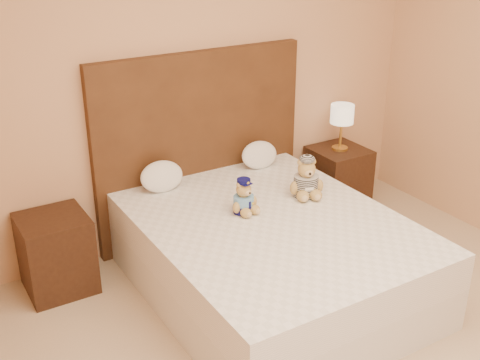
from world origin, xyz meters
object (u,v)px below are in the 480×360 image
teddy_police (244,196)px  pillow_left (162,175)px  nightstand_right (338,178)px  teddy_prisoner (306,177)px  nightstand_left (56,253)px  lamp (342,116)px  bed (271,256)px  pillow_right (259,154)px

teddy_police → pillow_left: bearing=108.1°
pillow_left → teddy_police: bearing=-62.8°
nightstand_right → teddy_prisoner: size_ratio=1.88×
nightstand_left → pillow_left: 0.92m
nightstand_right → lamp: (-0.00, 0.00, 0.57)m
bed → pillow_right: 1.01m
teddy_prisoner → pillow_right: bearing=108.1°
lamp → teddy_police: bearing=-156.1°
teddy_prisoner → nightstand_left: bearing=179.3°
bed → lamp: bearing=32.6°
teddy_prisoner → pillow_right: 0.64m
nightstand_right → teddy_prisoner: bearing=-143.8°
teddy_prisoner → pillow_right: teddy_prisoner is taller
pillow_left → pillow_right: 0.85m
nightstand_right → teddy_prisoner: 1.11m
nightstand_left → teddy_police: 1.36m
lamp → pillow_left: 1.68m
nightstand_left → teddy_prisoner: size_ratio=1.88×
nightstand_left → teddy_prisoner: bearing=-19.9°
bed → pillow_left: bearing=116.8°
bed → teddy_prisoner: teddy_prisoner is taller
nightstand_left → pillow_left: pillow_left is taller
lamp → pillow_right: (-0.82, 0.03, -0.19)m
nightstand_left → lamp: lamp is taller
pillow_left → bed: bearing=-63.2°
pillow_right → teddy_police: bearing=-130.4°
bed → nightstand_left: (-1.25, 0.80, -0.00)m
teddy_police → teddy_prisoner: teddy_prisoner is taller
nightstand_right → teddy_police: (-1.35, -0.60, 0.40)m
lamp → teddy_prisoner: lamp is taller
pillow_left → pillow_right: size_ratio=1.04×
teddy_prisoner → teddy_police: bearing=-161.9°
lamp → teddy_prisoner: 1.04m
teddy_prisoner → pillow_left: bearing=162.2°
pillow_left → lamp: bearing=-1.0°
nightstand_right → lamp: lamp is taller
nightstand_left → nightstand_right: bearing=0.0°
nightstand_left → teddy_police: teddy_police is taller
pillow_left → pillow_right: pillow_left is taller
nightstand_left → pillow_left: (0.83, 0.03, 0.39)m
nightstand_left → pillow_right: size_ratio=1.72×
bed → teddy_prisoner: size_ratio=6.83×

